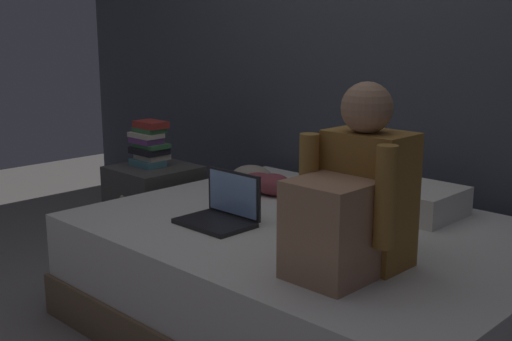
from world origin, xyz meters
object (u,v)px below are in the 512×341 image
bed (313,278)px  clothes_pile (258,180)px  person_sitting (353,200)px  book_stack (149,144)px  nightstand (155,210)px  pillow (398,197)px  laptop (223,211)px

bed → clothes_pile: size_ratio=5.46×
person_sitting → book_stack: person_sitting is taller
nightstand → pillow: 1.50m
book_stack → person_sitting: bearing=-13.4°
person_sitting → pillow: bearing=110.7°
person_sitting → book_stack: 1.80m
nightstand → person_sitting: bearing=-13.7°
bed → nightstand: nightstand is taller
pillow → nightstand: bearing=-166.9°
person_sitting → book_stack: (-1.75, 0.42, -0.08)m
bed → laptop: (-0.31, -0.25, 0.30)m
nightstand → book_stack: book_stack is taller
laptop → pillow: laptop is taller
bed → book_stack: bearing=175.1°
bed → person_sitting: person_sitting is taller
nightstand → person_sitting: (1.72, -0.42, 0.47)m
book_stack → clothes_pile: bearing=9.8°
laptop → pillow: 0.83m
bed → laptop: 0.50m
nightstand → laptop: 1.10m
person_sitting → nightstand: bearing=166.3°
nightstand → clothes_pile: clothes_pile is taller
pillow → clothes_pile: bearing=-163.9°
nightstand → book_stack: 0.39m
nightstand → clothes_pile: 0.79m
pillow → book_stack: 1.51m
pillow → bed: bearing=-106.6°
person_sitting → clothes_pile: bearing=151.2°
book_stack → nightstand: bearing=4.5°
nightstand → person_sitting: person_sitting is taller
nightstand → book_stack: bearing=-175.5°
nightstand → pillow: (1.43, 0.33, 0.28)m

